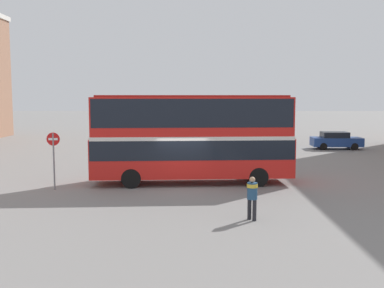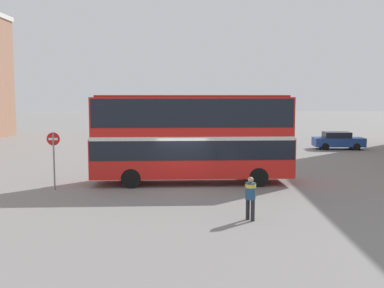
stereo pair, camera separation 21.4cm
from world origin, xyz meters
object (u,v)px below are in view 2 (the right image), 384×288
object	(u,v)px
double_decker_bus	(192,133)
no_entry_sign	(54,151)
parked_car_kerb_near	(338,140)
pedestrian_foreground	(250,194)

from	to	relation	value
double_decker_bus	no_entry_sign	size ratio (longest dim) A/B	3.73
double_decker_bus	parked_car_kerb_near	xyz separation A→B (m)	(12.36, 15.57, -1.87)
pedestrian_foreground	no_entry_sign	bearing A→B (deg)	-72.66
parked_car_kerb_near	no_entry_sign	world-z (taller)	no_entry_sign
pedestrian_foreground	no_entry_sign	xyz separation A→B (m)	(-9.01, 5.35, 0.89)
no_entry_sign	pedestrian_foreground	bearing A→B (deg)	-30.70
double_decker_bus	pedestrian_foreground	distance (m)	7.62
pedestrian_foreground	parked_car_kerb_near	bearing A→B (deg)	-155.94
parked_car_kerb_near	pedestrian_foreground	bearing A→B (deg)	-112.11
double_decker_bus	parked_car_kerb_near	size ratio (longest dim) A/B	2.45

